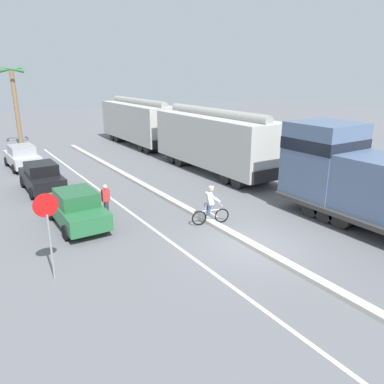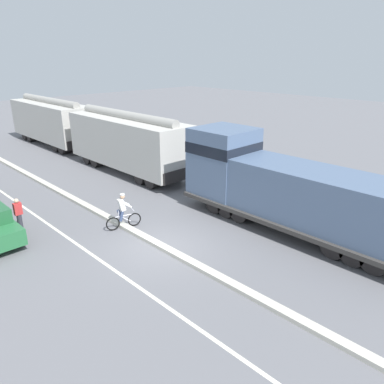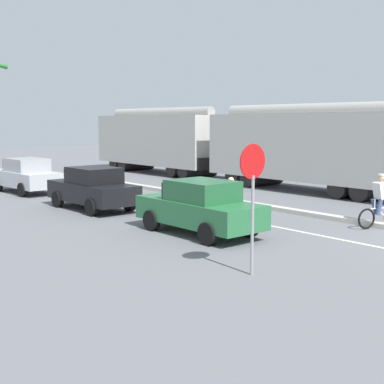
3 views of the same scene
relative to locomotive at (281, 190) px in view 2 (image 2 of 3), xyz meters
The scene contains 8 objects.
ground_plane 6.17m from the locomotive, 156.99° to the left, with size 120.00×120.00×0.00m, color slate.
median_curb 10.07m from the locomotive, 123.19° to the left, with size 0.36×36.00×0.16m, color beige.
lane_stripe 11.56m from the locomotive, 133.32° to the left, with size 0.14×36.00×0.01m, color silver.
locomotive is the anchor object (origin of this frame).
hopper_car_lead 12.16m from the locomotive, 90.00° to the left, with size 2.90×10.60×4.18m.
hopper_car_middle 23.76m from the locomotive, 90.00° to the left, with size 2.90×10.60×4.18m.
cyclist 7.41m from the locomotive, 138.09° to the left, with size 1.66×0.62×1.71m.
pedestrian_by_cars 12.08m from the locomotive, 138.76° to the left, with size 0.34×0.22×1.62m.
Camera 2 is at (-8.86, -11.05, 7.71)m, focal length 35.00 mm.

